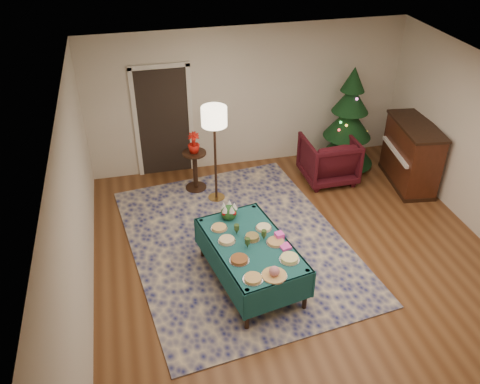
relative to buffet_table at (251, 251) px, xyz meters
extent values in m
plane|color=#593319|center=(0.81, -0.11, -0.54)|extent=(7.00, 7.00, 0.00)
plane|color=white|center=(0.81, -0.11, 2.16)|extent=(7.00, 7.00, 0.00)
plane|color=beige|center=(0.81, 3.39, 0.81)|extent=(6.00, 0.00, 6.00)
plane|color=beige|center=(-2.19, -0.11, 0.81)|extent=(0.00, 7.00, 7.00)
cube|color=black|center=(-0.79, 3.37, 0.48)|extent=(0.92, 0.02, 2.04)
cube|color=silver|center=(-1.29, 3.36, 0.51)|extent=(0.08, 0.04, 2.14)
cube|color=silver|center=(-0.29, 3.36, 0.51)|extent=(0.08, 0.04, 2.14)
cube|color=silver|center=(-0.79, 3.36, 1.56)|extent=(1.08, 0.04, 0.08)
cube|color=navy|center=(0.02, 0.88, -0.53)|extent=(3.71, 4.57, 0.02)
cylinder|color=black|center=(-0.27, -0.85, -0.20)|extent=(0.06, 0.06, 0.68)
cylinder|color=black|center=(-0.57, 0.69, -0.20)|extent=(0.06, 0.06, 0.68)
cylinder|color=black|center=(0.57, -0.69, -0.20)|extent=(0.06, 0.06, 0.68)
cylinder|color=black|center=(0.27, 0.85, -0.20)|extent=(0.06, 0.06, 0.68)
cube|color=#164E4E|center=(0.00, 0.00, 0.12)|extent=(1.30, 1.88, 0.04)
cube|color=#164E4E|center=(-0.16, 0.83, -0.08)|extent=(1.01, 0.22, 0.43)
cube|color=#164E4E|center=(0.16, -0.83, -0.08)|extent=(1.01, 0.22, 0.43)
cube|color=#164E4E|center=(0.48, 0.09, -0.08)|extent=(0.36, 1.72, 0.43)
cube|color=#164E4E|center=(-0.48, -0.09, -0.08)|extent=(0.36, 1.72, 0.43)
cylinder|color=silver|center=(-0.15, -0.70, 0.14)|extent=(0.26, 0.26, 0.01)
cylinder|color=tan|center=(-0.15, -0.70, 0.16)|extent=(0.22, 0.22, 0.03)
cylinder|color=silver|center=(0.12, -0.69, 0.14)|extent=(0.33, 0.33, 0.01)
sphere|color=#CC727A|center=(0.12, -0.69, 0.21)|extent=(0.14, 0.14, 0.14)
cylinder|color=silver|center=(0.40, -0.45, 0.14)|extent=(0.27, 0.27, 0.01)
cylinder|color=#D8D172|center=(0.40, -0.45, 0.17)|extent=(0.23, 0.23, 0.05)
cylinder|color=silver|center=(-0.24, -0.31, 0.14)|extent=(0.27, 0.27, 0.01)
cylinder|color=brown|center=(-0.24, -0.31, 0.16)|extent=(0.23, 0.23, 0.04)
cylinder|color=silver|center=(0.33, -0.06, 0.14)|extent=(0.27, 0.27, 0.01)
cylinder|color=#B2844C|center=(0.33, -0.06, 0.16)|extent=(0.23, 0.23, 0.03)
cylinder|color=silver|center=(-0.31, 0.12, 0.14)|extent=(0.25, 0.25, 0.01)
cylinder|color=#D8BF7F|center=(-0.31, 0.12, 0.16)|extent=(0.21, 0.21, 0.04)
cylinder|color=silver|center=(0.04, 0.09, 0.14)|extent=(0.22, 0.22, 0.01)
cylinder|color=maroon|center=(0.04, 0.09, 0.17)|extent=(0.18, 0.18, 0.05)
cylinder|color=silver|center=(0.26, 0.29, 0.14)|extent=(0.24, 0.24, 0.01)
cylinder|color=#F2EACC|center=(0.26, 0.29, 0.16)|extent=(0.20, 0.20, 0.03)
cylinder|color=silver|center=(-0.35, 0.43, 0.14)|extent=(0.24, 0.24, 0.01)
cylinder|color=tan|center=(-0.35, 0.43, 0.16)|extent=(0.21, 0.21, 0.03)
cone|color=#2D471E|center=(-0.14, 0.25, 0.18)|extent=(0.06, 0.06, 0.08)
cylinder|color=#2D471E|center=(-0.14, 0.25, 0.25)|extent=(0.07, 0.07, 0.08)
cone|color=#2D471E|center=(0.19, 0.04, 0.18)|extent=(0.06, 0.06, 0.08)
cylinder|color=#2D471E|center=(0.19, 0.04, 0.25)|extent=(0.07, 0.07, 0.08)
cone|color=#2D471E|center=(-0.07, -0.08, 0.18)|extent=(0.06, 0.06, 0.08)
cylinder|color=#2D471E|center=(-0.07, -0.08, 0.25)|extent=(0.07, 0.07, 0.08)
cube|color=#F343BD|center=(0.43, -0.19, 0.15)|extent=(0.16, 0.16, 0.04)
cube|color=#FC46CE|center=(0.41, 0.02, 0.18)|extent=(0.13, 0.13, 0.09)
sphere|color=#1E4C1E|center=(-0.16, 0.66, 0.23)|extent=(0.24, 0.24, 0.24)
cone|color=white|center=(-0.08, 0.66, 0.33)|extent=(0.09, 0.09, 0.11)
cone|color=white|center=(-0.13, 0.74, 0.33)|extent=(0.09, 0.09, 0.11)
cone|color=white|center=(-0.23, 0.71, 0.33)|extent=(0.09, 0.09, 0.11)
cone|color=white|center=(-0.23, 0.61, 0.33)|extent=(0.09, 0.09, 0.11)
cone|color=white|center=(-0.13, 0.58, 0.33)|extent=(0.09, 0.09, 0.11)
sphere|color=#B20C0F|center=(-0.08, 0.72, 0.26)|extent=(0.06, 0.06, 0.06)
sphere|color=#B20C0F|center=(-0.22, 0.74, 0.26)|extent=(0.06, 0.06, 0.06)
sphere|color=#B20C0F|center=(-0.24, 0.60, 0.26)|extent=(0.06, 0.06, 0.06)
sphere|color=#B20C0F|center=(-0.10, 0.58, 0.26)|extent=(0.06, 0.06, 0.06)
imported|color=#3D0D14|center=(2.11, 2.38, -0.07)|extent=(0.93, 0.87, 0.95)
cylinder|color=#A57F3F|center=(-0.05, 2.21, -0.53)|extent=(0.30, 0.30, 0.03)
cylinder|color=black|center=(-0.05, 2.21, 0.25)|extent=(0.04, 0.04, 1.59)
cylinder|color=#FFEABF|center=(-0.05, 2.21, 1.05)|extent=(0.42, 0.42, 0.32)
cylinder|color=black|center=(-0.36, 2.62, -0.52)|extent=(0.38, 0.38, 0.04)
cylinder|color=black|center=(-0.36, 2.62, -0.17)|extent=(0.08, 0.08, 0.70)
cylinder|color=black|center=(-0.36, 2.62, 0.20)|extent=(0.42, 0.42, 0.03)
imported|color=red|center=(-0.36, 2.62, 0.32)|extent=(0.21, 0.38, 0.21)
cylinder|color=black|center=(2.62, 2.79, -0.46)|extent=(0.12, 0.12, 0.16)
cone|color=black|center=(2.62, 2.79, -0.09)|extent=(1.44, 1.44, 0.70)
cone|color=black|center=(2.62, 2.79, 0.41)|extent=(1.18, 1.18, 0.60)
cone|color=black|center=(2.62, 2.79, 0.86)|extent=(0.89, 0.89, 0.50)
cone|color=black|center=(2.62, 2.79, 1.24)|extent=(0.58, 0.58, 0.45)
cube|color=black|center=(3.51, 1.92, -0.51)|extent=(0.76, 1.42, 0.08)
cube|color=#36190D|center=(3.51, 1.92, 0.05)|extent=(0.74, 1.40, 1.11)
cube|color=black|center=(3.51, 1.92, 0.62)|extent=(0.79, 1.45, 0.05)
cube|color=white|center=(3.22, 1.95, 0.13)|extent=(0.26, 1.15, 0.06)
camera|label=1|loc=(-1.41, -5.23, 4.48)|focal=38.00mm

